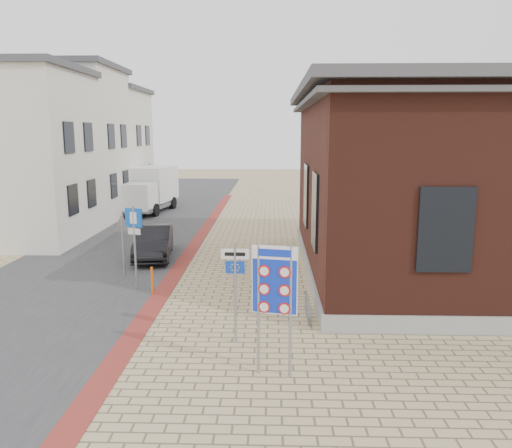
% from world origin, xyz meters
% --- Properties ---
extents(ground, '(120.00, 120.00, 0.00)m').
position_xyz_m(ground, '(0.00, 0.00, 0.00)').
color(ground, tan).
rests_on(ground, ground).
extents(road_strip, '(7.00, 60.00, 0.02)m').
position_xyz_m(road_strip, '(-5.50, 15.00, 0.01)').
color(road_strip, '#38383A').
rests_on(road_strip, ground).
extents(curb_strip, '(0.60, 40.00, 0.02)m').
position_xyz_m(curb_strip, '(-2.00, 10.00, 0.01)').
color(curb_strip, maroon).
rests_on(curb_strip, ground).
extents(brick_building, '(13.00, 13.00, 6.80)m').
position_xyz_m(brick_building, '(8.99, 7.00, 3.49)').
color(brick_building, gray).
rests_on(brick_building, ground).
extents(townhouse_near, '(7.40, 6.40, 8.30)m').
position_xyz_m(townhouse_near, '(-10.99, 12.00, 4.17)').
color(townhouse_near, silver).
rests_on(townhouse_near, ground).
extents(townhouse_mid, '(7.40, 6.40, 9.10)m').
position_xyz_m(townhouse_mid, '(-10.99, 18.00, 4.57)').
color(townhouse_mid, silver).
rests_on(townhouse_mid, ground).
extents(townhouse_far, '(7.40, 6.40, 8.30)m').
position_xyz_m(townhouse_far, '(-10.99, 24.00, 4.17)').
color(townhouse_far, silver).
rests_on(townhouse_far, ground).
extents(bike_rack, '(0.08, 1.80, 0.60)m').
position_xyz_m(bike_rack, '(2.65, 2.20, 0.26)').
color(bike_rack, slate).
rests_on(bike_rack, ground).
extents(sedan, '(1.95, 4.20, 1.33)m').
position_xyz_m(sedan, '(-3.37, 8.86, 0.67)').
color(sedan, black).
rests_on(sedan, ground).
extents(box_truck, '(3.01, 5.88, 2.94)m').
position_xyz_m(box_truck, '(-6.48, 21.13, 1.52)').
color(box_truck, slate).
rests_on(box_truck, ground).
extents(border_sign, '(0.98, 0.24, 2.90)m').
position_xyz_m(border_sign, '(1.66, -1.37, 2.08)').
color(border_sign, gray).
rests_on(border_sign, ground).
extents(essen_sign, '(0.70, 0.07, 2.58)m').
position_xyz_m(essen_sign, '(0.70, 0.30, 1.72)').
color(essen_sign, gray).
rests_on(essen_sign, ground).
extents(parking_sign, '(0.61, 0.24, 2.86)m').
position_xyz_m(parking_sign, '(-2.94, 4.50, 1.98)').
color(parking_sign, gray).
rests_on(parking_sign, ground).
extents(yield_sign, '(0.79, 0.22, 2.24)m').
position_xyz_m(yield_sign, '(-3.80, 6.00, 1.70)').
color(yield_sign, gray).
rests_on(yield_sign, ground).
extents(bollard, '(0.09, 0.09, 0.92)m').
position_xyz_m(bollard, '(-2.29, 4.01, 0.46)').
color(bollard, '#FF640D').
rests_on(bollard, ground).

